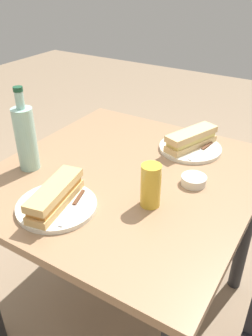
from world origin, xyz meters
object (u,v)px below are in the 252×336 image
Objects in this scene: baguette_sandwich_far at (55,195)px; water_bottle at (26,137)px; baguette_sandwich_near at (191,139)px; olive_bowl at (194,180)px; dining_table at (126,201)px; plate_far at (57,206)px; beer_glass at (151,186)px; knife_near at (202,150)px; knife_far at (74,205)px; plate_near at (190,148)px.

water_bottle is at bearing -118.87° from baguette_sandwich_far.
baguette_sandwich_near is 0.80× the size of water_bottle.
water_bottle is 0.60m from olive_bowl.
plate_far reaches higher than dining_table.
plate_far is at bearing -54.54° from beer_glass.
knife_near is 0.73× the size of baguette_sandwich_far.
dining_table is 5.38× the size of knife_far.
plate_near is 0.64m from water_bottle.
knife_far is 2.03× the size of olive_bowl.
knife_far is at bearing 112.94° from baguette_sandwich_far.
water_bottle reaches higher than plate_far.
baguette_sandwich_far reaches higher than knife_far.
dining_table is at bearing -23.93° from plate_near.
knife_near is at bearing 155.89° from plate_far.
dining_table is 10.95× the size of olive_bowl.
water_bottle is at bearing -64.65° from dining_table.
baguette_sandwich_near is at bearing -154.80° from olive_bowl.
dining_table is 0.36m from knife_near.
water_bottle is at bearing -69.21° from olive_bowl.
plate_near is 0.61m from plate_far.
beer_glass is (-0.17, 0.24, 0.02)m from baguette_sandwich_far.
baguette_sandwich_near is 1.35× the size of knife_near.
olive_bowl reaches higher than knife_far.
plate_far is at bearing -19.19° from plate_near.
olive_bowl is at bearing 25.20° from plate_near.
beer_glass reaches higher than baguette_sandwich_far.
knife_far reaches higher than dining_table.
beer_glass is at bearing 125.46° from plate_far.
beer_glass is at bearing 4.95° from plate_near.
olive_bowl is at bearing 13.68° from knife_near.
knife_far reaches higher than plate_far.
dining_table is 3.82× the size of plate_far.
water_bottle reaches higher than knife_near.
dining_table is 0.28m from beer_glass.
knife_near is at bearing 130.66° from water_bottle.
knife_far is at bearing -15.04° from baguette_sandwich_near.
plate_far is 1.75× the size of beer_glass.
dining_table is 0.36m from baguette_sandwich_near.
olive_bowl reaches higher than dining_table.
baguette_sandwich_near reaches higher than knife_near.
olive_bowl is (-0.18, 0.07, -0.06)m from beer_glass.
knife_far is 0.41m from olive_bowl.
olive_bowl is at bearing 110.79° from water_bottle.
olive_bowl is at bearing 138.49° from plate_far.
olive_bowl is at bearing 25.20° from baguette_sandwich_near.
plate_far is 0.46m from olive_bowl.
knife_far is at bearing -51.59° from beer_glass.
beer_glass is at bearing -2.64° from knife_near.
knife_near is at bearing 81.62° from plate_near.
knife_far is at bearing 112.94° from plate_far.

